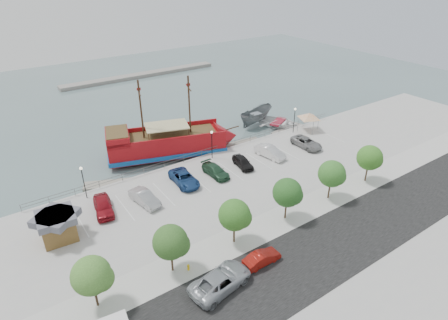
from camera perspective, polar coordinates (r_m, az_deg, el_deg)
ground at (r=50.02m, az=2.25°, el=-3.62°), size 160.00×160.00×0.00m
land_slab at (r=38.75m, az=21.87°, el=-16.58°), size 100.00×58.00×1.20m
street at (r=40.29m, az=16.23°, el=-12.26°), size 100.00×8.00×0.04m
sidewalk at (r=43.27m, az=10.24°, el=-8.23°), size 100.00×4.00×0.05m
seawall_railing at (r=54.88m, az=-2.57°, el=1.31°), size 50.00×0.06×1.00m
far_shore at (r=99.18m, az=-12.47°, el=12.53°), size 40.00×3.00×0.80m
pirate_ship at (r=56.68m, az=-7.30°, el=2.68°), size 20.37×10.98×12.61m
patrol_boat at (r=67.26m, az=4.88°, el=6.47°), size 7.96×4.18×2.93m
speedboat at (r=67.02m, az=8.23°, el=5.53°), size 7.91×8.84×1.51m
dock_west at (r=51.69m, az=-16.93°, el=-3.57°), size 7.00×4.49×0.39m
dock_mid at (r=60.06m, az=2.44°, el=2.42°), size 7.28×2.78×0.41m
dock_east at (r=66.16m, az=9.58°, el=4.58°), size 7.19×3.52×0.40m
shed at (r=42.12m, az=-24.02°, el=-9.10°), size 3.89×3.89×2.98m
canopy_tent at (r=63.44m, az=12.88°, el=6.96°), size 5.55×5.55×3.50m
street_van at (r=34.18m, az=-0.52°, el=-17.86°), size 6.34×3.70×1.66m
street_sedan at (r=36.57m, az=5.77°, el=-14.65°), size 3.86×1.35×1.27m
fire_hydrant at (r=36.09m, az=-5.44°, el=-15.93°), size 0.24×0.24×0.69m
lamp_post_left at (r=46.84m, az=-20.73°, el=-2.43°), size 0.36×0.36×4.28m
lamp_post_mid at (r=52.82m, az=-1.87°, el=3.11°), size 0.36×0.36×4.28m
lamp_post_right at (r=62.16m, az=10.71°, el=6.63°), size 0.36×0.36×4.28m
tree_a at (r=32.75m, az=-19.27°, el=-16.37°), size 3.30×3.20×5.00m
tree_b at (r=34.26m, az=-7.89°, el=-12.38°), size 3.30×3.20×5.00m
tree_c at (r=37.05m, az=1.84°, el=-8.47°), size 3.30×3.20×5.00m
tree_d at (r=40.86m, az=9.83°, el=-5.01°), size 3.30×3.20×5.00m
tree_e at (r=45.44m, az=16.27°, el=-2.12°), size 3.30×3.20×5.00m
tree_f at (r=50.57m, az=21.45°, el=0.24°), size 3.30×3.20×5.00m
parked_car_a at (r=44.72m, az=-17.93°, el=-6.69°), size 2.81×5.12×1.65m
parked_car_b at (r=44.99m, az=-12.01°, el=-5.67°), size 2.47×4.90×1.54m
parked_car_c at (r=48.02m, az=-6.10°, el=-2.81°), size 2.77×5.49×1.49m
parked_car_d at (r=49.56m, az=-1.31°, el=-1.65°), size 2.13×4.80×1.37m
parked_car_e at (r=51.64m, az=2.88°, el=-0.32°), size 2.31×4.39×1.42m
parked_car_f at (r=54.49m, az=7.01°, el=1.23°), size 2.53×5.11×1.61m
parked_car_g at (r=58.39m, az=12.46°, el=2.60°), size 2.43×5.21×1.44m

